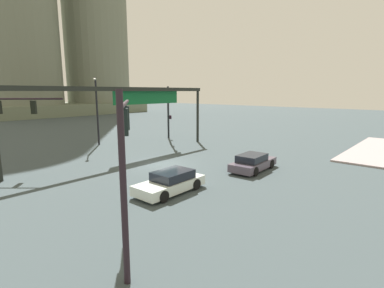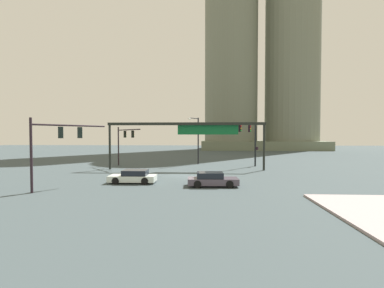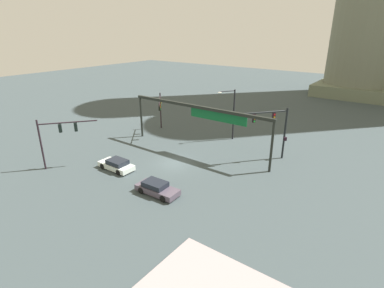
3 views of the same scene
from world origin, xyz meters
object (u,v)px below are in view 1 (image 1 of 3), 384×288
at_px(traffic_signal_cross_street, 169,103).
at_px(sedan_car_waiting_far, 171,182).
at_px(streetlamp_curved_arm, 97,106).
at_px(sedan_car_approaching, 253,163).
at_px(traffic_signal_opposite_side, 124,141).

bearing_deg(traffic_signal_cross_street, sedan_car_waiting_far, -5.85).
distance_m(traffic_signal_cross_street, streetlamp_curved_arm, 8.17).
relative_size(sedan_car_approaching, sedan_car_waiting_far, 1.03).
height_order(traffic_signal_cross_street, streetlamp_curved_arm, streetlamp_curved_arm).
bearing_deg(sedan_car_approaching, streetlamp_curved_arm, 93.59).
relative_size(traffic_signal_opposite_side, sedan_car_waiting_far, 1.34).
bearing_deg(sedan_car_approaching, traffic_signal_opposite_side, -173.16).
xyz_separation_m(traffic_signal_cross_street, sedan_car_approaching, (-5.63, -14.24, -3.77)).
distance_m(traffic_signal_cross_street, sedan_car_waiting_far, 18.68).
bearing_deg(sedan_car_waiting_far, traffic_signal_opposite_side, 30.96).
height_order(traffic_signal_opposite_side, sedan_car_approaching, traffic_signal_opposite_side).
relative_size(traffic_signal_cross_street, sedan_car_approaching, 1.43).
height_order(traffic_signal_opposite_side, streetlamp_curved_arm, streetlamp_curved_arm).
bearing_deg(sedan_car_waiting_far, sedan_car_approaching, 169.90).
height_order(traffic_signal_opposite_side, traffic_signal_cross_street, traffic_signal_cross_street).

